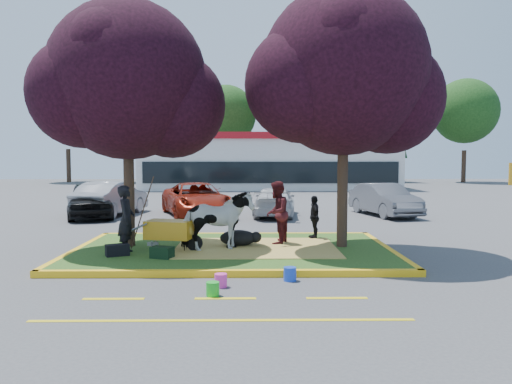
{
  "coord_description": "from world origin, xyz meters",
  "views": [
    {
      "loc": [
        0.44,
        -12.97,
        2.53
      ],
      "look_at": [
        0.61,
        0.5,
        1.59
      ],
      "focal_mm": 35.0,
      "sensor_mm": 36.0,
      "label": 1
    }
  ],
  "objects_px": {
    "bucket_green": "(213,289)",
    "car_black": "(90,200)",
    "bucket_pink": "(221,280)",
    "bucket_blue": "(290,274)",
    "car_silver": "(111,198)",
    "calf": "(238,238)",
    "handler": "(126,219)",
    "cow": "(216,221)",
    "wheelbarrow": "(170,230)"
  },
  "relations": [
    {
      "from": "bucket_green",
      "to": "car_black",
      "type": "xyz_separation_m",
      "value": [
        -6.05,
        12.0,
        0.62
      ]
    },
    {
      "from": "bucket_pink",
      "to": "bucket_blue",
      "type": "distance_m",
      "value": 1.47
    },
    {
      "from": "car_black",
      "to": "car_silver",
      "type": "xyz_separation_m",
      "value": [
        0.7,
        0.71,
        -0.01
      ]
    },
    {
      "from": "car_silver",
      "to": "calf",
      "type": "bearing_deg",
      "value": 134.98
    },
    {
      "from": "handler",
      "to": "bucket_blue",
      "type": "relative_size",
      "value": 5.97
    },
    {
      "from": "bucket_blue",
      "to": "car_black",
      "type": "height_order",
      "value": "car_black"
    },
    {
      "from": "car_silver",
      "to": "bucket_green",
      "type": "bearing_deg",
      "value": 123.52
    },
    {
      "from": "bucket_blue",
      "to": "handler",
      "type": "bearing_deg",
      "value": 149.59
    },
    {
      "from": "calf",
      "to": "car_black",
      "type": "xyz_separation_m",
      "value": [
        -6.41,
        7.68,
        0.39
      ]
    },
    {
      "from": "cow",
      "to": "bucket_blue",
      "type": "bearing_deg",
      "value": -163.71
    },
    {
      "from": "bucket_pink",
      "to": "bucket_blue",
      "type": "xyz_separation_m",
      "value": [
        1.39,
        0.48,
        0.01
      ]
    },
    {
      "from": "cow",
      "to": "bucket_blue",
      "type": "height_order",
      "value": "cow"
    },
    {
      "from": "cow",
      "to": "bucket_pink",
      "type": "bearing_deg",
      "value": 168.23
    },
    {
      "from": "calf",
      "to": "bucket_blue",
      "type": "bearing_deg",
      "value": -67.65
    },
    {
      "from": "handler",
      "to": "wheelbarrow",
      "type": "xyz_separation_m",
      "value": [
        1.05,
        0.22,
        -0.3
      ]
    },
    {
      "from": "calf",
      "to": "wheelbarrow",
      "type": "relative_size",
      "value": 0.48
    },
    {
      "from": "cow",
      "to": "car_silver",
      "type": "relative_size",
      "value": 0.4
    },
    {
      "from": "handler",
      "to": "bucket_blue",
      "type": "xyz_separation_m",
      "value": [
        3.89,
        -2.28,
        -0.85
      ]
    },
    {
      "from": "wheelbarrow",
      "to": "bucket_blue",
      "type": "distance_m",
      "value": 3.83
    },
    {
      "from": "handler",
      "to": "car_silver",
      "type": "xyz_separation_m",
      "value": [
        -2.96,
        9.32,
        -0.25
      ]
    },
    {
      "from": "bucket_green",
      "to": "car_black",
      "type": "height_order",
      "value": "car_black"
    },
    {
      "from": "handler",
      "to": "bucket_green",
      "type": "relative_size",
      "value": 6.47
    },
    {
      "from": "wheelbarrow",
      "to": "car_silver",
      "type": "relative_size",
      "value": 0.46
    },
    {
      "from": "handler",
      "to": "wheelbarrow",
      "type": "height_order",
      "value": "handler"
    },
    {
      "from": "cow",
      "to": "calf",
      "type": "bearing_deg",
      "value": -55.02
    },
    {
      "from": "bucket_green",
      "to": "car_silver",
      "type": "relative_size",
      "value": 0.06
    },
    {
      "from": "calf",
      "to": "bucket_blue",
      "type": "relative_size",
      "value": 3.5
    },
    {
      "from": "bucket_pink",
      "to": "bucket_blue",
      "type": "relative_size",
      "value": 0.93
    },
    {
      "from": "cow",
      "to": "bucket_green",
      "type": "distance_m",
      "value": 3.72
    },
    {
      "from": "bucket_green",
      "to": "car_silver",
      "type": "height_order",
      "value": "car_silver"
    },
    {
      "from": "car_black",
      "to": "bucket_pink",
      "type": "bearing_deg",
      "value": -80.13
    },
    {
      "from": "cow",
      "to": "handler",
      "type": "height_order",
      "value": "handler"
    },
    {
      "from": "bucket_green",
      "to": "car_silver",
      "type": "bearing_deg",
      "value": 112.83
    },
    {
      "from": "bucket_pink",
      "to": "car_silver",
      "type": "xyz_separation_m",
      "value": [
        -5.46,
        12.08,
        0.61
      ]
    },
    {
      "from": "cow",
      "to": "bucket_pink",
      "type": "height_order",
      "value": "cow"
    },
    {
      "from": "calf",
      "to": "wheelbarrow",
      "type": "bearing_deg",
      "value": -154.33
    },
    {
      "from": "car_silver",
      "to": "car_black",
      "type": "bearing_deg",
      "value": 56.27
    },
    {
      "from": "cow",
      "to": "car_silver",
      "type": "height_order",
      "value": "cow"
    },
    {
      "from": "car_black",
      "to": "car_silver",
      "type": "bearing_deg",
      "value": 27.01
    },
    {
      "from": "handler",
      "to": "car_black",
      "type": "bearing_deg",
      "value": 18.29
    },
    {
      "from": "bucket_pink",
      "to": "bucket_blue",
      "type": "height_order",
      "value": "bucket_blue"
    },
    {
      "from": "handler",
      "to": "wheelbarrow",
      "type": "distance_m",
      "value": 1.11
    },
    {
      "from": "wheelbarrow",
      "to": "bucket_green",
      "type": "height_order",
      "value": "wheelbarrow"
    },
    {
      "from": "bucket_green",
      "to": "bucket_blue",
      "type": "distance_m",
      "value": 1.86
    },
    {
      "from": "car_black",
      "to": "cow",
      "type": "bearing_deg",
      "value": -73.49
    },
    {
      "from": "cow",
      "to": "handler",
      "type": "distance_m",
      "value": 2.23
    },
    {
      "from": "wheelbarrow",
      "to": "car_black",
      "type": "relative_size",
      "value": 0.47
    },
    {
      "from": "wheelbarrow",
      "to": "bucket_blue",
      "type": "relative_size",
      "value": 7.34
    },
    {
      "from": "calf",
      "to": "bucket_blue",
      "type": "height_order",
      "value": "calf"
    },
    {
      "from": "bucket_blue",
      "to": "bucket_pink",
      "type": "bearing_deg",
      "value": -161.08
    }
  ]
}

